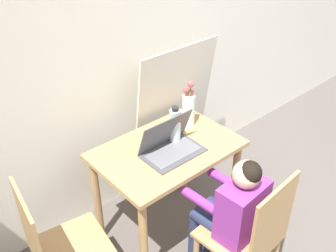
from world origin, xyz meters
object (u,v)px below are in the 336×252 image
chair_spare (59,250)px  person_seated (232,208)px  laptop (170,144)px  flower_vase (188,108)px  chair_occupied (249,237)px  water_bottle (175,126)px

chair_spare → person_seated: (0.85, -0.50, 0.13)m
laptop → flower_vase: size_ratio=1.11×
chair_occupied → person_seated: 0.19m
person_seated → laptop: (-0.04, 0.50, 0.19)m
laptop → flower_vase: 0.34m
chair_occupied → laptop: bearing=-89.9°
laptop → chair_occupied: bearing=-85.3°
chair_occupied → flower_vase: size_ratio=2.64×
person_seated → water_bottle: water_bottle is taller
chair_spare → flower_vase: 1.19m
chair_occupied → flower_vase: (0.25, 0.78, 0.40)m
laptop → flower_vase: flower_vase is taller
chair_spare → water_bottle: 0.99m
chair_spare → water_bottle: bearing=-77.4°
chair_spare → chair_occupied: bearing=-117.8°
person_seated → flower_vase: size_ratio=2.81×
person_seated → water_bottle: (0.06, 0.56, 0.26)m
chair_occupied → chair_spare: size_ratio=1.00×
chair_spare → person_seated: bearing=-111.9°
chair_occupied → flower_vase: 0.91m
chair_occupied → person_seated: person_seated is taller
chair_occupied → water_bottle: 0.80m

